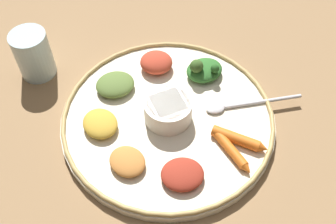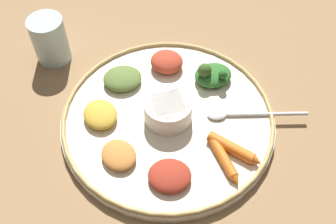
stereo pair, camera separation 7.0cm
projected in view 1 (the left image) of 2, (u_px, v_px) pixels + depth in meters
The scene contains 14 objects.
ground_plane at pixel (168, 122), 0.73m from camera, with size 2.40×2.40×0.00m, color olive.
platter at pixel (168, 120), 0.72m from camera, with size 0.38×0.38×0.02m, color beige.
platter_rim at pixel (168, 116), 0.72m from camera, with size 0.38×0.38×0.01m, color tan.
center_bowl at pixel (168, 109), 0.70m from camera, with size 0.09×0.09×0.04m.
spoon at pixel (239, 105), 0.73m from camera, with size 0.18×0.05×0.01m.
greens_pile at pixel (204, 70), 0.77m from camera, with size 0.09×0.09×0.05m.
carrot_near_spoon at pixel (232, 150), 0.67m from camera, with size 0.06×0.09×0.02m.
carrot_outer at pixel (239, 139), 0.68m from camera, with size 0.10×0.06×0.02m.
mound_squash at pixel (127, 161), 0.65m from camera, with size 0.06×0.05×0.02m, color #C67A38.
mound_collards at pixel (115, 84), 0.75m from camera, with size 0.07×0.06×0.02m, color #567033.
mound_lentil_yellow at pixel (100, 124), 0.70m from camera, with size 0.07×0.06×0.02m, color gold.
mound_berbere_red at pixel (156, 62), 0.78m from camera, with size 0.06×0.06×0.03m, color #B73D28.
mound_beet at pixel (182, 174), 0.64m from camera, with size 0.07×0.06×0.02m, color maroon.
drinking_glass at pixel (34, 57), 0.77m from camera, with size 0.07×0.07×0.10m.
Camera 1 is at (0.01, 0.43, 0.59)m, focal length 42.72 mm.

